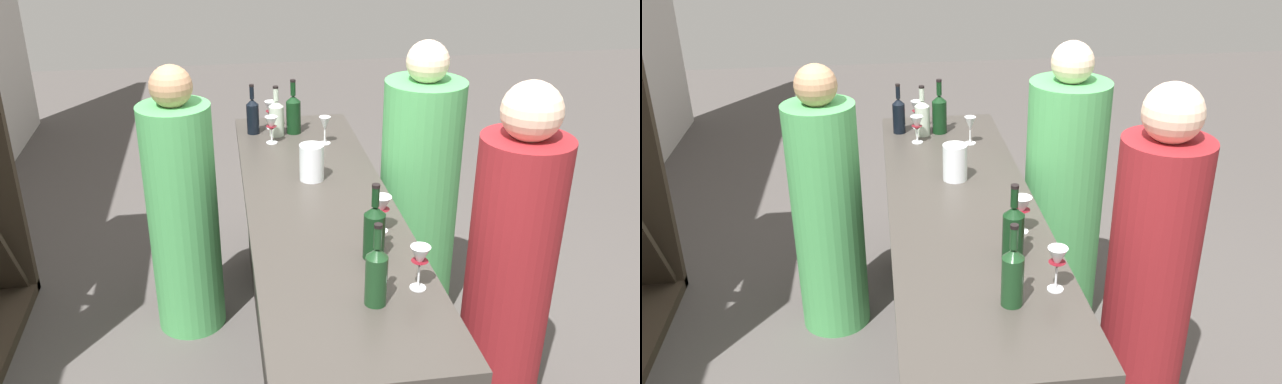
{
  "view_description": "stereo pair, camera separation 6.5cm",
  "coord_description": "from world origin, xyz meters",
  "views": [
    {
      "loc": [
        -2.59,
        0.4,
        2.19
      ],
      "look_at": [
        0.0,
        0.0,
        0.96
      ],
      "focal_mm": 37.84,
      "sensor_mm": 36.0,
      "label": 1
    },
    {
      "loc": [
        -2.6,
        0.33,
        2.19
      ],
      "look_at": [
        0.0,
        0.0,
        0.96
      ],
      "focal_mm": 37.84,
      "sensor_mm": 36.0,
      "label": 2
    }
  ],
  "objects": [
    {
      "name": "wine_glass_near_right",
      "position": [
        0.7,
        -0.13,
        1.01
      ],
      "size": [
        0.06,
        0.06,
        0.15
      ],
      "color": "white",
      "rests_on": "bar_counter"
    },
    {
      "name": "wine_bottle_leftmost_olive_green",
      "position": [
        -0.78,
        -0.07,
        1.02
      ],
      "size": [
        0.07,
        0.07,
        0.3
      ],
      "color": "#193D1E",
      "rests_on": "bar_counter"
    },
    {
      "name": "wine_glass_far_center",
      "position": [
        0.75,
        0.14,
        1.01
      ],
      "size": [
        0.07,
        0.07,
        0.15
      ],
      "color": "white",
      "rests_on": "bar_counter"
    },
    {
      "name": "person_right_guest",
      "position": [
        0.5,
        0.62,
        0.65
      ],
      "size": [
        0.41,
        0.41,
        1.41
      ],
      "rotation": [
        0.0,
        0.0,
        -1.38
      ],
      "color": "#4CA559",
      "rests_on": "ground"
    },
    {
      "name": "wine_bottle_second_right_dark_green",
      "position": [
        0.89,
        0.01,
        1.02
      ],
      "size": [
        0.08,
        0.08,
        0.3
      ],
      "color": "black",
      "rests_on": "bar_counter"
    },
    {
      "name": "person_left_guest",
      "position": [
        0.4,
        -0.57,
        0.68
      ],
      "size": [
        0.49,
        0.49,
        1.5
      ],
      "rotation": [
        0.0,
        0.0,
        1.29
      ],
      "color": "#4CA559",
      "rests_on": "ground"
    },
    {
      "name": "water_pitcher",
      "position": [
        0.25,
        0.0,
        0.99
      ],
      "size": [
        0.11,
        0.11,
        0.17
      ],
      "color": "silver",
      "rests_on": "bar_counter"
    },
    {
      "name": "wine_glass_far_left",
      "position": [
        0.98,
        0.12,
        1.01
      ],
      "size": [
        0.07,
        0.07,
        0.15
      ],
      "color": "white",
      "rests_on": "bar_counter"
    },
    {
      "name": "wine_bottle_rightmost_near_black",
      "position": [
        0.91,
        0.23,
        1.01
      ],
      "size": [
        0.07,
        0.07,
        0.27
      ],
      "color": "black",
      "rests_on": "bar_counter"
    },
    {
      "name": "person_center_guest",
      "position": [
        -0.43,
        -0.7,
        0.71
      ],
      "size": [
        0.44,
        0.44,
        1.54
      ],
      "rotation": [
        0.0,
        0.0,
        1.24
      ],
      "color": "maroon",
      "rests_on": "ground"
    },
    {
      "name": "wine_glass_near_center",
      "position": [
        -0.29,
        -0.2,
        1.01
      ],
      "size": [
        0.08,
        0.08,
        0.15
      ],
      "color": "white",
      "rests_on": "bar_counter"
    },
    {
      "name": "wine_bottle_center_clear_pale",
      "position": [
        0.86,
        0.11,
        1.01
      ],
      "size": [
        0.08,
        0.08,
        0.28
      ],
      "color": "#B7C6B2",
      "rests_on": "bar_counter"
    },
    {
      "name": "ground_plane",
      "position": [
        0.0,
        0.0,
        0.0
      ],
      "size": [
        12.0,
        12.0,
        0.0
      ],
      "primitive_type": "plane",
      "color": "#4C4744"
    },
    {
      "name": "wine_bottle_second_left_dark_green",
      "position": [
        -0.49,
        -0.13,
        1.02
      ],
      "size": [
        0.08,
        0.08,
        0.3
      ],
      "color": "black",
      "rests_on": "bar_counter"
    },
    {
      "name": "bar_counter",
      "position": [
        0.0,
        0.0,
        0.46
      ],
      "size": [
        2.33,
        0.64,
        0.91
      ],
      "color": "#2A2723",
      "rests_on": "ground"
    },
    {
      "name": "wine_glass_near_left",
      "position": [
        -0.71,
        -0.23,
        1.02
      ],
      "size": [
        0.07,
        0.07,
        0.16
      ],
      "color": "white",
      "rests_on": "bar_counter"
    }
  ]
}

